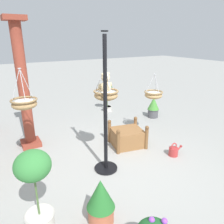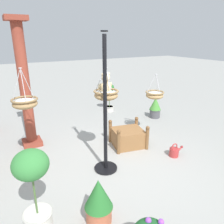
{
  "view_description": "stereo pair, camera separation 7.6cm",
  "coord_description": "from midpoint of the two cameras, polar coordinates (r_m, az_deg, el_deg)",
  "views": [
    {
      "loc": [
        -1.94,
        -3.18,
        2.43
      ],
      "look_at": [
        -0.03,
        0.1,
        1.11
      ],
      "focal_mm": 34.58,
      "sensor_mm": 36.0,
      "label": 1
    },
    {
      "loc": [
        -1.88,
        -3.21,
        2.43
      ],
      "look_at": [
        -0.03,
        0.1,
        1.11
      ],
      "focal_mm": 34.58,
      "sensor_mm": 36.0,
      "label": 2
    }
  ],
  "objects": [
    {
      "name": "teddy_bear",
      "position": [
        4.01,
        -2.31,
        7.13
      ],
      "size": [
        0.28,
        0.24,
        0.4
      ],
      "color": "#D1B789"
    },
    {
      "name": "wooden_planter_box",
      "position": [
        5.12,
        3.63,
        -6.48
      ],
      "size": [
        0.88,
        0.83,
        0.57
      ],
      "color": "olive",
      "rests_on": "ground"
    },
    {
      "name": "display_pole_central",
      "position": [
        3.96,
        -2.22,
        -5.2
      ],
      "size": [
        0.44,
        0.44,
        2.54
      ],
      "color": "black",
      "rests_on": "ground"
    },
    {
      "name": "potted_plant_bushy_green",
      "position": [
        3.15,
        -3.75,
        -22.43
      ],
      "size": [
        0.39,
        0.39,
        0.68
      ],
      "color": "#BC6042",
      "rests_on": "ground"
    },
    {
      "name": "potted_plant_fern_front",
      "position": [
        2.97,
        -20.27,
        -18.14
      ],
      "size": [
        0.44,
        0.44,
        1.19
      ],
      "color": "beige",
      "rests_on": "ground"
    },
    {
      "name": "greenhouse_pillar_left",
      "position": [
        5.09,
        -22.73,
        5.66
      ],
      "size": [
        0.44,
        0.44,
        2.84
      ],
      "color": "brown",
      "rests_on": "ground"
    },
    {
      "name": "hanging_basket_right_low",
      "position": [
        5.38,
        10.51,
        4.57
      ],
      "size": [
        0.45,
        0.45,
        0.61
      ],
      "color": "tan"
    },
    {
      "name": "hanging_basket_left_high",
      "position": [
        4.19,
        -22.66,
        2.13
      ],
      "size": [
        0.47,
        0.47,
        0.74
      ],
      "color": "#A37F51"
    },
    {
      "name": "watering_can",
      "position": [
        4.91,
        15.58,
        -9.92
      ],
      "size": [
        0.35,
        0.2,
        0.3
      ],
      "color": "#B23333",
      "rests_on": "ground"
    },
    {
      "name": "potted_plant_small_succulent",
      "position": [
        6.95,
        10.56,
        1.27
      ],
      "size": [
        0.36,
        0.36,
        0.65
      ],
      "color": "#4C4C51",
      "rests_on": "ground"
    },
    {
      "name": "potted_plant_flowering_red",
      "position": [
        7.37,
        -1.54,
        4.29
      ],
      "size": [
        0.33,
        0.33,
        0.96
      ],
      "color": "beige",
      "rests_on": "ground"
    },
    {
      "name": "hanging_basket_with_teddy",
      "position": [
        4.03,
        -2.14,
        4.64
      ],
      "size": [
        0.47,
        0.47,
        0.61
      ],
      "color": "#A37F51"
    },
    {
      "name": "ground_plane",
      "position": [
        4.45,
        0.49,
        -13.99
      ],
      "size": [
        40.0,
        40.0,
        0.0
      ],
      "primitive_type": "plane",
      "color": "#9E9E99"
    }
  ]
}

